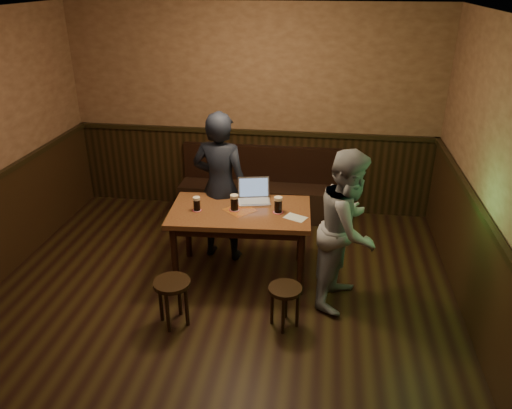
{
  "coord_description": "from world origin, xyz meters",
  "views": [
    {
      "loc": [
        1.0,
        -3.58,
        3.11
      ],
      "look_at": [
        0.33,
        1.07,
        0.93
      ],
      "focal_mm": 35.0,
      "sensor_mm": 36.0,
      "label": 1
    }
  ],
  "objects_px": {
    "stool_left": "(172,290)",
    "person_grey": "(348,229)",
    "person_suit": "(221,187)",
    "pub_table": "(240,219)",
    "stool_right": "(285,295)",
    "laptop": "(254,195)",
    "bench": "(260,193)",
    "pint_left": "(197,204)",
    "pint_mid": "(234,202)",
    "pint_right": "(278,205)"
  },
  "relations": [
    {
      "from": "bench",
      "to": "stool_left",
      "type": "height_order",
      "value": "bench"
    },
    {
      "from": "laptop",
      "to": "person_suit",
      "type": "distance_m",
      "value": 0.42
    },
    {
      "from": "stool_right",
      "to": "person_suit",
      "type": "bearing_deg",
      "value": 125.13
    },
    {
      "from": "bench",
      "to": "person_suit",
      "type": "relative_size",
      "value": 1.24
    },
    {
      "from": "pint_left",
      "to": "stool_right",
      "type": "bearing_deg",
      "value": -36.75
    },
    {
      "from": "pint_right",
      "to": "laptop",
      "type": "height_order",
      "value": "laptop"
    },
    {
      "from": "pint_left",
      "to": "person_suit",
      "type": "height_order",
      "value": "person_suit"
    },
    {
      "from": "stool_left",
      "to": "pint_mid",
      "type": "relative_size",
      "value": 2.69
    },
    {
      "from": "stool_left",
      "to": "pint_right",
      "type": "distance_m",
      "value": 1.41
    },
    {
      "from": "person_suit",
      "to": "pub_table",
      "type": "bearing_deg",
      "value": 135.38
    },
    {
      "from": "bench",
      "to": "person_grey",
      "type": "height_order",
      "value": "person_grey"
    },
    {
      "from": "pint_left",
      "to": "pint_right",
      "type": "xyz_separation_m",
      "value": [
        0.86,
        0.08,
        0.01
      ]
    },
    {
      "from": "pint_left",
      "to": "bench",
      "type": "bearing_deg",
      "value": 74.65
    },
    {
      "from": "stool_left",
      "to": "stool_right",
      "type": "distance_m",
      "value": 1.07
    },
    {
      "from": "pub_table",
      "to": "pint_left",
      "type": "height_order",
      "value": "pint_left"
    },
    {
      "from": "laptop",
      "to": "person_grey",
      "type": "bearing_deg",
      "value": -41.6
    },
    {
      "from": "pint_left",
      "to": "pint_mid",
      "type": "xyz_separation_m",
      "value": [
        0.4,
        0.07,
        0.01
      ]
    },
    {
      "from": "pint_mid",
      "to": "laptop",
      "type": "bearing_deg",
      "value": 57.94
    },
    {
      "from": "pub_table",
      "to": "pint_mid",
      "type": "relative_size",
      "value": 8.74
    },
    {
      "from": "pub_table",
      "to": "stool_left",
      "type": "xyz_separation_m",
      "value": [
        -0.49,
        -0.96,
        -0.31
      ]
    },
    {
      "from": "bench",
      "to": "stool_left",
      "type": "bearing_deg",
      "value": -100.94
    },
    {
      "from": "stool_left",
      "to": "person_grey",
      "type": "xyz_separation_m",
      "value": [
        1.63,
        0.65,
        0.44
      ]
    },
    {
      "from": "stool_left",
      "to": "laptop",
      "type": "distance_m",
      "value": 1.45
    },
    {
      "from": "pub_table",
      "to": "person_suit",
      "type": "distance_m",
      "value": 0.52
    },
    {
      "from": "stool_right",
      "to": "laptop",
      "type": "bearing_deg",
      "value": 112.52
    },
    {
      "from": "person_suit",
      "to": "person_grey",
      "type": "relative_size",
      "value": 1.08
    },
    {
      "from": "pint_mid",
      "to": "bench",
      "type": "bearing_deg",
      "value": 87.89
    },
    {
      "from": "pub_table",
      "to": "pint_right",
      "type": "height_order",
      "value": "pint_right"
    },
    {
      "from": "pub_table",
      "to": "stool_left",
      "type": "bearing_deg",
      "value": -120.86
    },
    {
      "from": "person_grey",
      "to": "pint_mid",
      "type": "bearing_deg",
      "value": 94.0
    },
    {
      "from": "pub_table",
      "to": "pint_mid",
      "type": "distance_m",
      "value": 0.2
    },
    {
      "from": "stool_right",
      "to": "pint_left",
      "type": "height_order",
      "value": "pint_left"
    },
    {
      "from": "pint_mid",
      "to": "pint_right",
      "type": "height_order",
      "value": "same"
    },
    {
      "from": "person_grey",
      "to": "stool_right",
      "type": "bearing_deg",
      "value": 151.4
    },
    {
      "from": "pub_table",
      "to": "pint_left",
      "type": "bearing_deg",
      "value": -174.36
    },
    {
      "from": "bench",
      "to": "pub_table",
      "type": "height_order",
      "value": "bench"
    },
    {
      "from": "pint_left",
      "to": "person_grey",
      "type": "distance_m",
      "value": 1.61
    },
    {
      "from": "bench",
      "to": "pint_mid",
      "type": "bearing_deg",
      "value": -92.11
    },
    {
      "from": "pint_right",
      "to": "person_grey",
      "type": "distance_m",
      "value": 0.79
    },
    {
      "from": "stool_right",
      "to": "laptop",
      "type": "relative_size",
      "value": 1.09
    },
    {
      "from": "pint_left",
      "to": "pint_right",
      "type": "height_order",
      "value": "pint_right"
    },
    {
      "from": "pint_right",
      "to": "person_suit",
      "type": "bearing_deg",
      "value": 151.29
    },
    {
      "from": "bench",
      "to": "laptop",
      "type": "relative_size",
      "value": 5.51
    },
    {
      "from": "pint_left",
      "to": "pint_right",
      "type": "relative_size",
      "value": 0.88
    },
    {
      "from": "pint_mid",
      "to": "laptop",
      "type": "xyz_separation_m",
      "value": [
        0.17,
        0.27,
        -0.03
      ]
    },
    {
      "from": "laptop",
      "to": "person_suit",
      "type": "relative_size",
      "value": 0.23
    },
    {
      "from": "stool_left",
      "to": "stool_right",
      "type": "relative_size",
      "value": 1.1
    },
    {
      "from": "bench",
      "to": "pint_left",
      "type": "xyz_separation_m",
      "value": [
        -0.45,
        -1.65,
        0.57
      ]
    },
    {
      "from": "person_suit",
      "to": "pint_left",
      "type": "bearing_deg",
      "value": 79.08
    },
    {
      "from": "laptop",
      "to": "person_suit",
      "type": "height_order",
      "value": "person_suit"
    }
  ]
}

